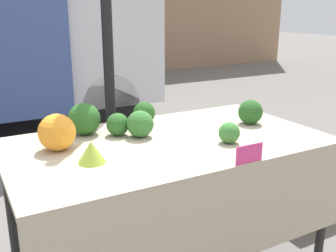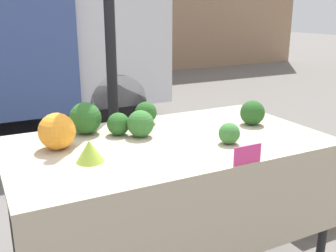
# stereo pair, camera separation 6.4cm
# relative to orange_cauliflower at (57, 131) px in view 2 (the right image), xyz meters

# --- Properties ---
(tent_pole) EXTENTS (0.07, 0.07, 2.57)m
(tent_pole) POSITION_rel_orange_cauliflower_xyz_m (0.49, 0.53, 0.32)
(tent_pole) COLOR black
(tent_pole) RESTS_ON ground_plane
(market_table) EXTENTS (1.73, 0.98, 0.87)m
(market_table) POSITION_rel_orange_cauliflower_xyz_m (0.57, -0.20, -0.20)
(market_table) COLOR tan
(market_table) RESTS_ON ground_plane
(orange_cauliflower) EXTENTS (0.19, 0.19, 0.19)m
(orange_cauliflower) POSITION_rel_orange_cauliflower_xyz_m (0.00, 0.00, 0.00)
(orange_cauliflower) COLOR orange
(orange_cauliflower) RESTS_ON market_table
(romanesco_head) EXTENTS (0.13, 0.13, 0.11)m
(romanesco_head) POSITION_rel_orange_cauliflower_xyz_m (0.10, -0.25, -0.04)
(romanesco_head) COLOR #93B238
(romanesco_head) RESTS_ON market_table
(broccoli_head_0) EXTENTS (0.15, 0.15, 0.15)m
(broccoli_head_0) POSITION_rel_orange_cauliflower_xyz_m (0.46, -0.01, -0.02)
(broccoli_head_0) COLOR #336B2D
(broccoli_head_0) RESTS_ON market_table
(broccoli_head_1) EXTENTS (0.15, 0.15, 0.15)m
(broccoli_head_1) POSITION_rel_orange_cauliflower_xyz_m (1.17, -0.10, -0.02)
(broccoli_head_1) COLOR #23511E
(broccoli_head_1) RESTS_ON market_table
(broccoli_head_2) EXTENTS (0.18, 0.18, 0.18)m
(broccoli_head_2) POSITION_rel_orange_cauliflower_xyz_m (0.20, 0.19, -0.00)
(broccoli_head_2) COLOR #285B23
(broccoli_head_2) RESTS_ON market_table
(broccoli_head_3) EXTENTS (0.11, 0.11, 0.11)m
(broccoli_head_3) POSITION_rel_orange_cauliflower_xyz_m (0.83, -0.33, -0.04)
(broccoli_head_3) COLOR #387533
(broccoli_head_3) RESTS_ON market_table
(broccoli_head_4) EXTENTS (0.14, 0.14, 0.14)m
(broccoli_head_4) POSITION_rel_orange_cauliflower_xyz_m (0.60, 0.23, -0.03)
(broccoli_head_4) COLOR #23511E
(broccoli_head_4) RESTS_ON market_table
(broccoli_head_5) EXTENTS (0.13, 0.13, 0.13)m
(broccoli_head_5) POSITION_rel_orange_cauliflower_xyz_m (0.36, 0.08, -0.03)
(broccoli_head_5) COLOR #285B23
(broccoli_head_5) RESTS_ON market_table
(price_sign) EXTENTS (0.15, 0.01, 0.09)m
(price_sign) POSITION_rel_orange_cauliflower_xyz_m (0.74, -0.61, -0.05)
(price_sign) COLOR #E53D84
(price_sign) RESTS_ON market_table
(produce_crate) EXTENTS (0.46, 0.35, 0.32)m
(produce_crate) POSITION_rel_orange_cauliflower_xyz_m (1.82, -0.03, -0.81)
(produce_crate) COLOR olive
(produce_crate) RESTS_ON ground_plane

